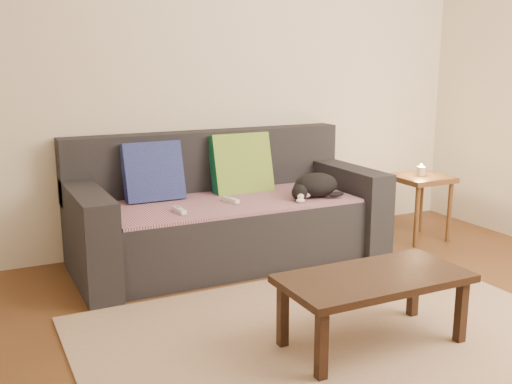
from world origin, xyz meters
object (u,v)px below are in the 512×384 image
(sofa, at_px, (226,216))
(cat, at_px, (315,186))
(wii_remote_b, at_px, (231,200))
(wii_remote_a, at_px, (179,210))
(side_table, at_px, (420,187))
(coffee_table, at_px, (374,284))

(sofa, xyz_separation_m, cat, (0.56, -0.25, 0.21))
(sofa, height_order, wii_remote_b, sofa)
(cat, bearing_deg, wii_remote_b, -174.92)
(wii_remote_b, bearing_deg, wii_remote_a, 93.53)
(sofa, relative_size, cat, 5.06)
(cat, distance_m, side_table, 0.98)
(cat, xyz_separation_m, side_table, (0.97, 0.03, -0.11))
(wii_remote_b, bearing_deg, coffee_table, 173.73)
(sofa, height_order, cat, sofa)
(sofa, xyz_separation_m, coffee_table, (0.12, -1.52, 0.01))
(cat, distance_m, wii_remote_b, 0.60)
(sofa, xyz_separation_m, wii_remote_b, (-0.02, -0.14, 0.15))
(cat, height_order, side_table, cat)
(sofa, bearing_deg, coffee_table, -85.65)
(wii_remote_b, xyz_separation_m, side_table, (1.56, -0.08, -0.04))
(sofa, xyz_separation_m, wii_remote_a, (-0.42, -0.25, 0.15))
(side_table, distance_m, coffee_table, 1.93)
(wii_remote_a, height_order, coffee_table, wii_remote_a)
(sofa, relative_size, coffee_table, 2.30)
(side_table, bearing_deg, sofa, 171.78)
(wii_remote_a, relative_size, side_table, 0.30)
(wii_remote_a, bearing_deg, sofa, -64.17)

